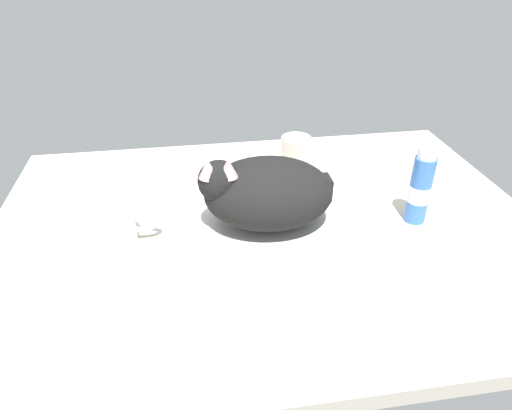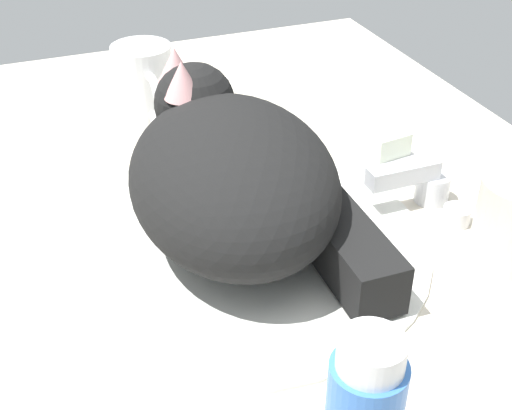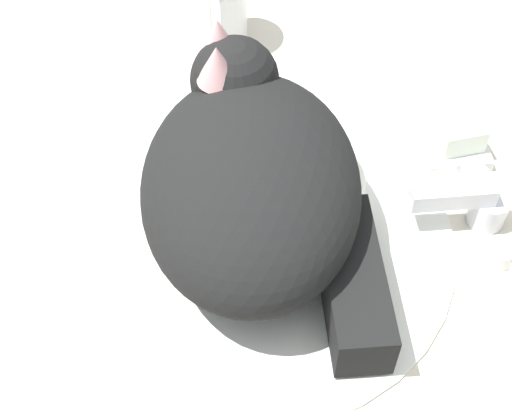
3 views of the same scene
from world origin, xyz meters
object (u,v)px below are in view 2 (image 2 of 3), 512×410
(cat, at_px, (235,176))
(coffee_mug, at_px, (145,85))
(soap_bar, at_px, (378,137))
(faucet, at_px, (423,185))

(cat, height_order, coffee_mug, cat)
(cat, bearing_deg, soap_bar, 114.95)
(soap_bar, bearing_deg, faucet, -2.86)
(faucet, height_order, coffee_mug, coffee_mug)
(coffee_mug, height_order, soap_bar, coffee_mug)
(faucet, relative_size, soap_bar, 1.79)
(cat, xyz_separation_m, soap_bar, (-0.10, 0.21, -0.05))
(faucet, relative_size, cat, 0.41)
(faucet, xyz_separation_m, soap_bar, (-0.10, 0.01, 0.00))
(soap_bar, bearing_deg, cat, -65.05)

